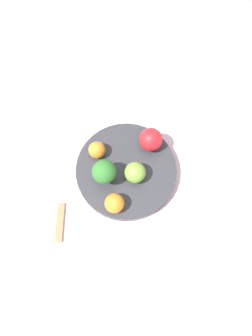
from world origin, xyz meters
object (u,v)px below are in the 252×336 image
at_px(orange_front, 114,203).
at_px(orange_back, 97,150).
at_px(apple_green, 151,140).
at_px(bowl, 126,171).
at_px(apple_red, 135,173).
at_px(spoon, 60,222).
at_px(broccoli, 104,172).

bearing_deg(orange_front, orange_back, 144.66).
bearing_deg(apple_green, bowl, -95.66).
bearing_deg(orange_front, apple_red, 92.78).
relative_size(bowl, apple_green, 4.28).
relative_size(bowl, spoon, 2.84).
bearing_deg(broccoli, apple_green, 74.85).
xyz_separation_m(apple_red, orange_front, (0.00, -0.08, -0.00)).
xyz_separation_m(broccoli, orange_back, (-0.05, 0.04, -0.02)).
distance_m(apple_red, spoon, 0.20).
relative_size(broccoli, spoon, 0.89).
relative_size(apple_red, orange_front, 1.10).
bearing_deg(spoon, apple_red, 67.39).
bearing_deg(apple_green, orange_front, -82.85).
height_order(apple_green, orange_front, apple_green).
bearing_deg(bowl, orange_back, -175.13).
height_order(bowl, broccoli, broccoli).
height_order(apple_red, apple_green, apple_green).
bearing_deg(broccoli, spoon, -100.10).
bearing_deg(orange_front, apple_green, 97.15).
distance_m(bowl, apple_green, 0.09).
bearing_deg(apple_red, bowl, 179.43).
relative_size(orange_front, orange_back, 1.12).
bearing_deg(orange_front, bowl, 109.57).
bearing_deg(broccoli, orange_front, -34.62).
xyz_separation_m(broccoli, apple_green, (0.03, 0.12, -0.02)).
relative_size(broccoli, apple_green, 1.34).
bearing_deg(orange_back, apple_red, 3.54).
relative_size(bowl, orange_front, 5.30).
xyz_separation_m(broccoli, orange_front, (0.05, -0.04, -0.02)).
bearing_deg(bowl, orange_front, -70.43).
bearing_deg(orange_back, bowl, 4.87).
xyz_separation_m(apple_red, orange_back, (-0.10, -0.01, -0.00)).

